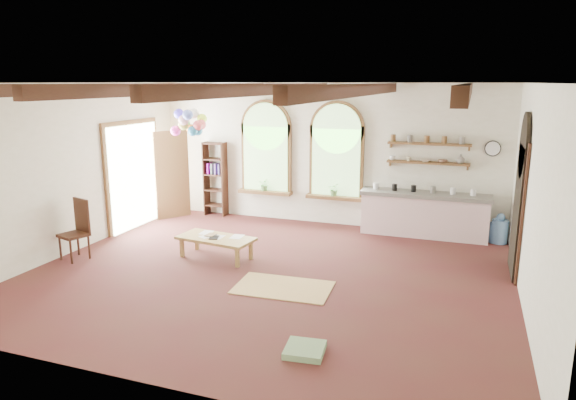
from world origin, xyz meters
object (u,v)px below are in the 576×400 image
at_px(kitchen_counter, 424,214).
at_px(side_chair, 76,242).
at_px(coffee_table, 216,240).
at_px(balloon_cluster, 190,123).

xyz_separation_m(kitchen_counter, side_chair, (-5.94, -3.67, -0.15)).
height_order(kitchen_counter, side_chair, side_chair).
distance_m(coffee_table, balloon_cluster, 3.12).
bearing_deg(side_chair, balloon_cluster, 72.19).
xyz_separation_m(coffee_table, side_chair, (-2.43, -0.91, -0.04)).
height_order(kitchen_counter, balloon_cluster, balloon_cluster).
xyz_separation_m(side_chair, balloon_cluster, (0.89, 2.78, 2.01)).
bearing_deg(balloon_cluster, kitchen_counter, 10.10).
relative_size(kitchen_counter, coffee_table, 1.79).
height_order(coffee_table, balloon_cluster, balloon_cluster).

